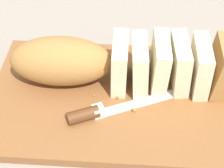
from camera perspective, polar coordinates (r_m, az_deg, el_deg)
ground_plane at (r=0.67m, az=-0.00°, el=-2.97°), size 3.00×3.00×0.00m
cutting_board at (r=0.67m, az=-0.00°, el=-2.39°), size 0.48×0.31×0.02m
bread_loaf at (r=0.65m, az=-0.27°, el=3.61°), size 0.43×0.10×0.10m
bread_knife at (r=0.62m, az=-1.31°, el=-4.44°), size 0.28×0.13×0.02m
crumb_near_knife at (r=0.65m, az=0.91°, el=-2.16°), size 0.01×0.01×0.01m
crumb_near_loaf at (r=0.70m, az=1.79°, el=2.42°), size 0.01×0.01×0.01m
crumb_stray_left at (r=0.63m, az=3.76°, el=-4.39°), size 0.01×0.01×0.01m
crumb_stray_right at (r=0.66m, az=-3.03°, el=-1.95°), size 0.00×0.00×0.00m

